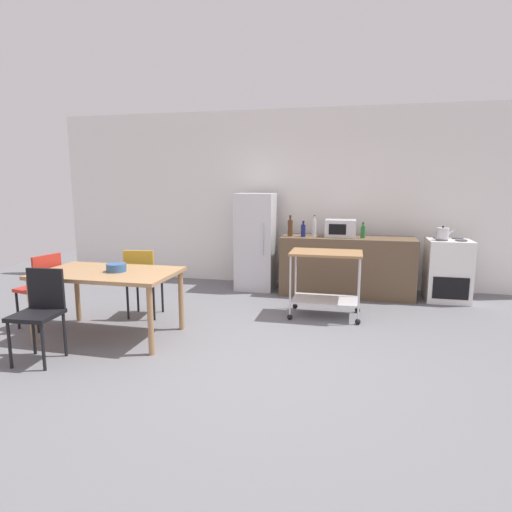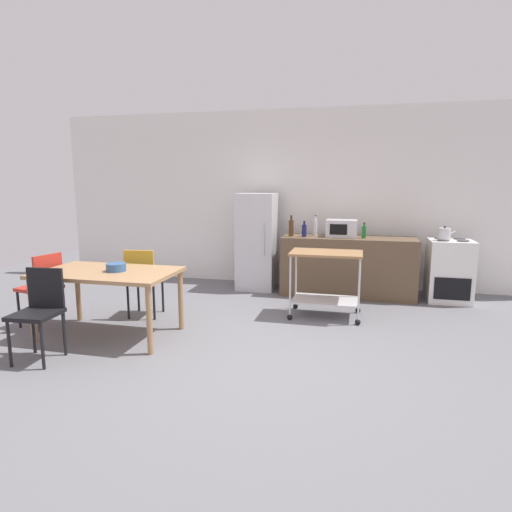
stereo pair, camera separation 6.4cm
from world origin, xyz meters
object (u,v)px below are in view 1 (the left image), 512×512
chair_red (42,285)px  kettle (443,233)px  bottle_vinegar (314,227)px  fruit_bowl (116,268)px  refrigerator (256,241)px  bottle_soda (303,230)px  microwave (340,228)px  chair_black (40,308)px  bottle_sesame_oil (290,228)px  chair_mustard (143,278)px  stove_oven (447,270)px  kitchen_cart (326,273)px  bottle_sparkling_water (363,232)px  dining_table (108,278)px

chair_red → kettle: size_ratio=3.71×
chair_red → bottle_vinegar: bottle_vinegar is taller
fruit_bowl → refrigerator: bearing=68.5°
bottle_soda → kettle: bearing=0.4°
microwave → kettle: microwave is taller
chair_black → bottle_sesame_oil: 3.71m
chair_mustard → stove_oven: (3.97, 1.75, -0.07)m
kitchen_cart → microwave: bearing=83.7°
microwave → fruit_bowl: microwave is taller
chair_mustard → chair_red: 1.16m
chair_black → kitchen_cart: 3.29m
bottle_sparkling_water → fruit_bowl: (-2.67, -2.38, -0.20)m
chair_black → bottle_sparkling_water: (3.07, 3.12, 0.48)m
kitchen_cart → kettle: kettle is taller
stove_oven → refrigerator: 2.92m
bottle_soda → bottle_sesame_oil: bearing=176.6°
chair_black → microwave: microwave is taller
refrigerator → chair_mustard: bearing=-120.2°
kitchen_cart → dining_table: bearing=-151.0°
chair_mustard → microwave: microwave is taller
stove_oven → refrigerator: (-2.90, 0.08, 0.32)m
chair_red → kettle: 5.36m
refrigerator → kettle: 2.80m
dining_table → bottle_soda: bearing=51.4°
bottle_sparkling_water → fruit_bowl: size_ratio=1.08×
bottle_sesame_oil → bottle_soda: 0.21m
dining_table → kitchen_cart: size_ratio=1.65×
chair_black → bottle_sesame_oil: size_ratio=2.78×
stove_oven → kitchen_cart: 2.07m
kitchen_cart → bottle_sparkling_water: bearing=67.4°
bottle_sparkling_water → fruit_bowl: bearing=-138.3°
dining_table → bottle_sesame_oil: bearing=54.6°
chair_mustard → kitchen_cart: (2.27, 0.56, 0.05)m
bottle_sparkling_water → bottle_sesame_oil: bearing=-178.6°
bottle_soda → stove_oven: bearing=3.1°
chair_black → chair_red: 1.05m
chair_mustard → bottle_soda: 2.52m
stove_oven → refrigerator: refrigerator is taller
bottle_sesame_oil → microwave: bearing=8.2°
refrigerator → kettle: bearing=-3.7°
bottle_sparkling_water → microwave: bearing=165.9°
chair_red → microwave: bearing=137.5°
dining_table → kettle: kettle is taller
stove_oven → fruit_bowl: stove_oven is taller
dining_table → bottle_soda: size_ratio=6.21×
kitchen_cart → fruit_bowl: kitchen_cart is taller
bottle_soda → kettle: 2.00m
kitchen_cart → bottle_vinegar: size_ratio=2.85×
chair_black → stove_oven: stove_oven is taller
stove_oven → chair_red: bearing=-154.3°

